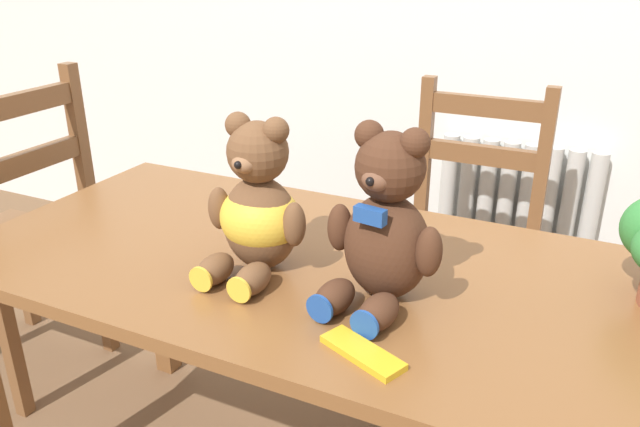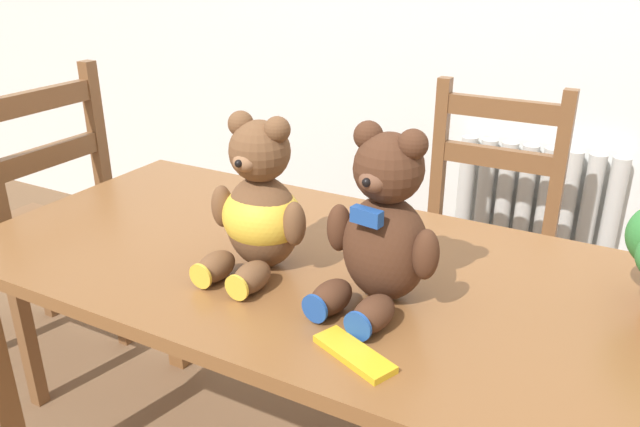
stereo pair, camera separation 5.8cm
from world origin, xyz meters
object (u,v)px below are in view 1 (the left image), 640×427
wooden_chair_behind (465,246)px  wooden_chair_side (15,240)px  chocolate_bar (362,353)px  teddy_bear_left (258,210)px  teddy_bear_right (384,228)px

wooden_chair_behind → wooden_chair_side: 1.41m
chocolate_bar → teddy_bear_left: bearing=147.8°
wooden_chair_behind → wooden_chair_side: size_ratio=0.95×
wooden_chair_behind → wooden_chair_side: bearing=25.3°
wooden_chair_behind → teddy_bear_left: bearing=72.5°
wooden_chair_behind → teddy_bear_left: (-0.25, -0.80, 0.38)m
wooden_chair_behind → teddy_bear_right: size_ratio=2.88×
wooden_chair_side → chocolate_bar: 1.40m
wooden_chair_behind → teddy_bear_left: 0.92m
wooden_chair_behind → chocolate_bar: wooden_chair_behind is taller
wooden_chair_side → wooden_chair_behind: bearing=-64.7°
wooden_chair_side → teddy_bear_right: teddy_bear_right is taller
teddy_bear_right → chocolate_bar: bearing=109.9°
teddy_bear_right → chocolate_bar: (0.04, -0.19, -0.14)m
teddy_bear_right → teddy_bear_left: bearing=7.8°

